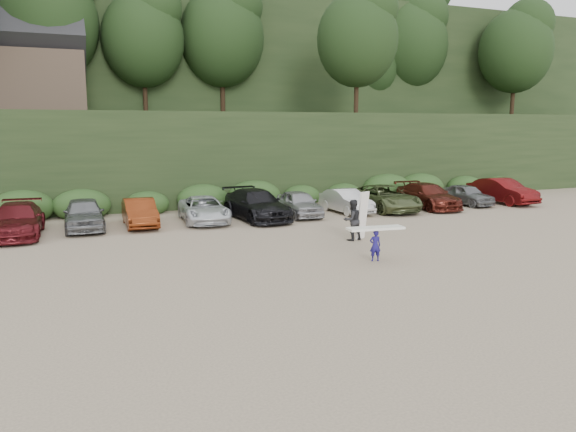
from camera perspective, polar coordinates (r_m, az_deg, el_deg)
name	(u,v)px	position (r m, az deg, el deg)	size (l,w,h in m)	color
ground	(341,259)	(22.07, 5.41, -4.33)	(120.00, 120.00, 0.00)	tan
hillside_backdrop	(163,60)	(56.10, -12.58, 15.19)	(90.00, 41.50, 28.00)	black
parked_cars	(220,208)	(30.42, -6.89, 0.86)	(39.80, 6.17, 1.65)	#BCBBC0
child_surfer	(375,238)	(21.65, 8.87, -2.22)	(2.26, 0.85, 1.33)	navy
adult_surfer	(353,220)	(25.45, 6.64, -0.37)	(1.39, 0.80, 2.19)	black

